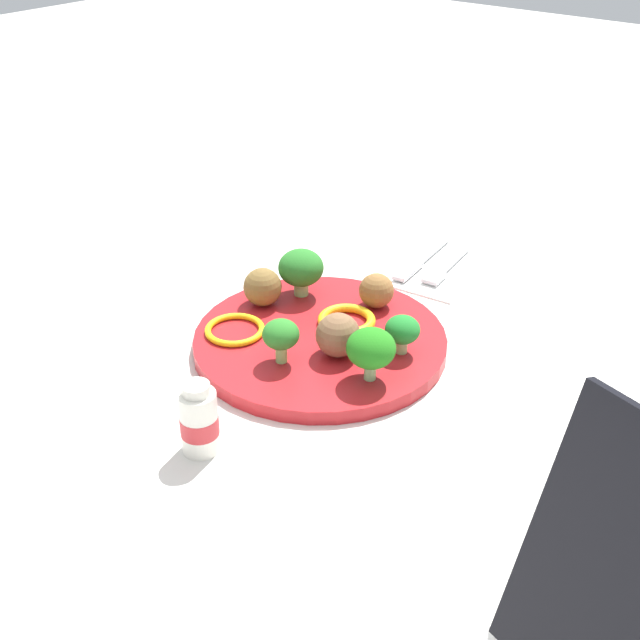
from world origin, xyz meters
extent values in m
plane|color=silver|center=(0.00, 0.00, 0.00)|extent=(4.00, 4.00, 0.00)
cylinder|color=red|center=(0.00, 0.00, 0.01)|extent=(0.28, 0.28, 0.02)
cylinder|color=#98CC7D|center=(-0.06, -0.08, 0.02)|extent=(0.02, 0.02, 0.02)
ellipsoid|color=#287026|center=(-0.06, -0.08, 0.05)|extent=(0.05, 0.05, 0.04)
cylinder|color=#92CE6C|center=(0.06, 0.00, 0.03)|extent=(0.01, 0.01, 0.02)
ellipsoid|color=#2B7827|center=(0.06, 0.00, 0.05)|extent=(0.04, 0.04, 0.03)
cylinder|color=#A6C67D|center=(-0.03, 0.09, 0.02)|extent=(0.01, 0.01, 0.01)
ellipsoid|color=#20782A|center=(-0.03, 0.09, 0.04)|extent=(0.04, 0.04, 0.03)
cylinder|color=#96CB82|center=(0.03, 0.09, 0.02)|extent=(0.01, 0.01, 0.02)
ellipsoid|color=#227B1A|center=(0.03, 0.09, 0.05)|extent=(0.05, 0.05, 0.04)
sphere|color=brown|center=(-0.09, 0.01, 0.04)|extent=(0.04, 0.04, 0.04)
sphere|color=brown|center=(-0.01, -0.10, 0.04)|extent=(0.05, 0.05, 0.05)
sphere|color=brown|center=(0.02, 0.04, 0.04)|extent=(0.05, 0.05, 0.05)
torus|color=yellow|center=(-0.04, 0.01, 0.02)|extent=(0.07, 0.07, 0.01)
torus|color=yellow|center=(0.05, -0.08, 0.02)|extent=(0.09, 0.09, 0.01)
cube|color=white|center=(-0.25, -0.01, 0.00)|extent=(0.18, 0.14, 0.01)
cube|color=silver|center=(-0.27, 0.01, 0.01)|extent=(0.09, 0.02, 0.01)
cube|color=silver|center=(-0.21, 0.02, 0.01)|extent=(0.03, 0.03, 0.01)
cube|color=silver|center=(-0.28, -0.03, 0.01)|extent=(0.09, 0.02, 0.01)
cube|color=silver|center=(-0.21, -0.02, 0.01)|extent=(0.06, 0.02, 0.01)
cylinder|color=white|center=(0.21, 0.02, 0.03)|extent=(0.04, 0.04, 0.06)
cylinder|color=red|center=(0.21, 0.02, 0.03)|extent=(0.04, 0.04, 0.02)
cylinder|color=silver|center=(0.21, 0.02, 0.07)|extent=(0.03, 0.03, 0.01)
camera|label=1|loc=(0.60, 0.48, 0.49)|focal=46.01mm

